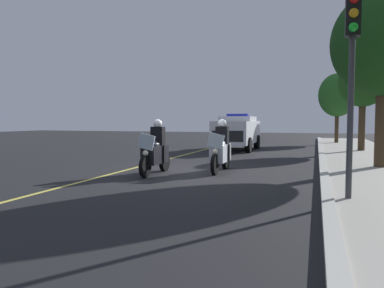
# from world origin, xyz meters

# --- Properties ---
(ground_plane) EXTENTS (80.00, 80.00, 0.00)m
(ground_plane) POSITION_xyz_m (0.00, 0.00, 0.00)
(ground_plane) COLOR black
(curb_strip) EXTENTS (48.00, 0.24, 0.15)m
(curb_strip) POSITION_xyz_m (0.00, 4.14, 0.07)
(curb_strip) COLOR #B7B5AD
(curb_strip) RESTS_ON ground
(lane_stripe_center) EXTENTS (48.00, 0.12, 0.01)m
(lane_stripe_center) POSITION_xyz_m (0.00, -2.19, 0.00)
(lane_stripe_center) COLOR #E0D14C
(lane_stripe_center) RESTS_ON ground
(police_motorcycle_lead_left) EXTENTS (2.14, 0.56, 1.72)m
(police_motorcycle_lead_left) POSITION_xyz_m (0.85, -0.86, 0.70)
(police_motorcycle_lead_left) COLOR black
(police_motorcycle_lead_left) RESTS_ON ground
(police_motorcycle_lead_right) EXTENTS (2.14, 0.56, 1.72)m
(police_motorcycle_lead_right) POSITION_xyz_m (-0.30, 0.94, 0.70)
(police_motorcycle_lead_right) COLOR black
(police_motorcycle_lead_right) RESTS_ON ground
(police_suv) EXTENTS (4.92, 2.10, 2.05)m
(police_suv) POSITION_xyz_m (-9.32, -0.36, 1.07)
(police_suv) COLOR silver
(police_suv) RESTS_ON ground
(traffic_light) EXTENTS (0.38, 0.28, 4.11)m
(traffic_light) POSITION_xyz_m (3.41, 4.54, 3.09)
(traffic_light) COLOR #38383D
(traffic_light) RESTS_ON sidewalk_strip
(tree_mid_block) EXTENTS (3.42, 3.42, 5.97)m
(tree_mid_block) POSITION_xyz_m (-2.53, 5.98, 4.25)
(tree_mid_block) COLOR #42301E
(tree_mid_block) RESTS_ON sidewalk_strip
(tree_far_back) EXTENTS (2.47, 2.47, 4.84)m
(tree_far_back) POSITION_xyz_m (-9.94, 6.15, 3.62)
(tree_far_back) COLOR #42301E
(tree_far_back) RESTS_ON sidewalk_strip
(tree_behind_suv) EXTENTS (2.61, 2.61, 4.89)m
(tree_behind_suv) POSITION_xyz_m (-16.97, 5.26, 3.45)
(tree_behind_suv) COLOR #42301E
(tree_behind_suv) RESTS_ON sidewalk_strip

